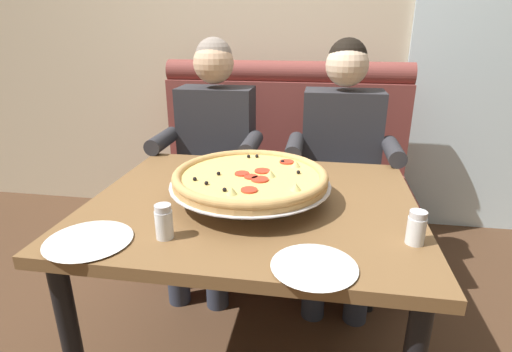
# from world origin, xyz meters

# --- Properties ---
(back_wall_with_window) EXTENTS (6.00, 0.12, 2.80)m
(back_wall_with_window) POSITION_xyz_m (0.00, 1.52, 1.40)
(back_wall_with_window) COLOR beige
(back_wall_with_window) RESTS_ON ground_plane
(window_panel) EXTENTS (1.10, 0.02, 2.80)m
(window_panel) POSITION_xyz_m (1.30, 1.45, 1.40)
(window_panel) COLOR white
(window_panel) RESTS_ON ground_plane
(booth_bench) EXTENTS (1.50, 0.78, 1.13)m
(booth_bench) POSITION_xyz_m (0.00, 0.95, 0.40)
(booth_bench) COLOR brown
(booth_bench) RESTS_ON ground_plane
(dining_table) EXTENTS (1.15, 0.96, 0.74)m
(dining_table) POSITION_xyz_m (0.00, 0.00, 0.65)
(dining_table) COLOR brown
(dining_table) RESTS_ON ground_plane
(diner_left) EXTENTS (0.54, 0.64, 1.27)m
(diner_left) POSITION_xyz_m (-0.34, 0.68, 0.71)
(diner_left) COLOR #2D3342
(diner_left) RESTS_ON ground_plane
(diner_right) EXTENTS (0.54, 0.64, 1.27)m
(diner_right) POSITION_xyz_m (0.34, 0.68, 0.71)
(diner_right) COLOR #2D3342
(diner_right) RESTS_ON ground_plane
(pizza) EXTENTS (0.56, 0.56, 0.12)m
(pizza) POSITION_xyz_m (-0.01, -0.01, 0.82)
(pizza) COLOR silver
(pizza) RESTS_ON dining_table
(shaker_oregano) EXTENTS (0.05, 0.05, 0.10)m
(shaker_oregano) POSITION_xyz_m (-0.21, -0.31, 0.78)
(shaker_oregano) COLOR white
(shaker_oregano) RESTS_ON dining_table
(shaker_pepper_flakes) EXTENTS (0.05, 0.05, 0.10)m
(shaker_pepper_flakes) POSITION_xyz_m (0.51, -0.23, 0.78)
(shaker_pepper_flakes) COLOR white
(shaker_pepper_flakes) RESTS_ON dining_table
(plate_near_left) EXTENTS (0.23, 0.23, 0.02)m
(plate_near_left) POSITION_xyz_m (0.23, -0.40, 0.75)
(plate_near_left) COLOR white
(plate_near_left) RESTS_ON dining_table
(plate_near_right) EXTENTS (0.25, 0.25, 0.02)m
(plate_near_right) POSITION_xyz_m (-0.42, -0.37, 0.75)
(plate_near_right) COLOR white
(plate_near_right) RESTS_ON dining_table
(patio_chair) EXTENTS (0.40, 0.41, 0.86)m
(patio_chair) POSITION_xyz_m (1.32, 2.28, 0.52)
(patio_chair) COLOR black
(patio_chair) RESTS_ON ground_plane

